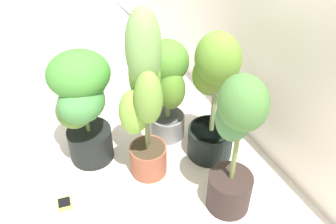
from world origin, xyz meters
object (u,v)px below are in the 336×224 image
at_px(potted_plant_front_left, 82,99).
at_px(potted_plant_back_center, 213,95).
at_px(potted_plant_back_left, 168,83).
at_px(potted_plant_center, 144,96).
at_px(potted_plant_back_right, 235,141).
at_px(hygrometer_box, 65,204).

bearing_deg(potted_plant_front_left, potted_plant_back_center, 67.72).
height_order(potted_plant_back_left, potted_plant_center, potted_plant_center).
bearing_deg(potted_plant_back_right, potted_plant_back_center, 163.45).
bearing_deg(hygrometer_box, potted_plant_front_left, 58.79).
bearing_deg(potted_plant_front_left, potted_plant_center, 44.70).
xyz_separation_m(potted_plant_back_left, potted_plant_center, (0.24, -0.25, 0.15)).
height_order(potted_plant_back_center, hygrometer_box, potted_plant_back_center).
distance_m(potted_plant_back_left, potted_plant_back_right, 0.63).
bearing_deg(potted_plant_back_center, potted_plant_front_left, -112.28).
relative_size(potted_plant_back_left, potted_plant_back_right, 0.82).
relative_size(potted_plant_back_right, hygrometer_box, 9.12).
height_order(potted_plant_back_left, potted_plant_back_right, potted_plant_back_right).
bearing_deg(potted_plant_back_right, hygrometer_box, -114.33).
distance_m(potted_plant_back_right, potted_plant_back_center, 0.40).
bearing_deg(hygrometer_box, potted_plant_back_right, -15.92).
relative_size(potted_plant_center, hygrometer_box, 11.30).
bearing_deg(potted_plant_back_center, hygrometer_box, -88.78).
bearing_deg(potted_plant_center, potted_plant_back_left, 133.90).
relative_size(potted_plant_back_right, potted_plant_center, 0.81).
height_order(potted_plant_back_right, potted_plant_center, potted_plant_center).
bearing_deg(hygrometer_box, potted_plant_back_left, 28.00).
height_order(potted_plant_back_right, potted_plant_back_center, potted_plant_back_right).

